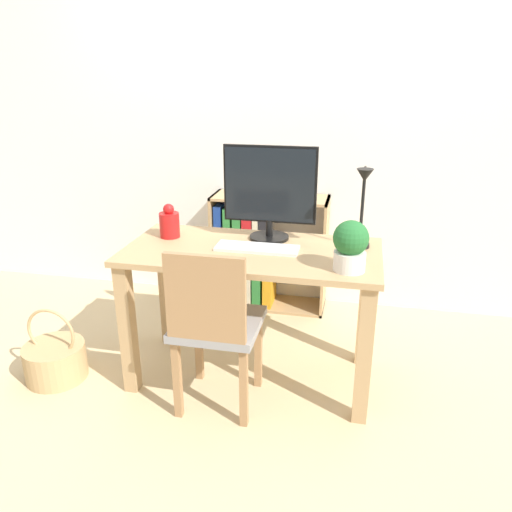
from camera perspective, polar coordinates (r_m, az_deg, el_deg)
The scene contains 11 objects.
ground_plane at distance 2.83m, azimuth -0.44°, elevation -13.34°, with size 10.00×10.00×0.00m, color #CCB284.
wall_back at distance 3.39m, azimuth 3.50°, elevation 15.83°, with size 8.00×0.05×2.60m.
desk at distance 2.55m, azimuth -0.47°, elevation -2.36°, with size 1.28×0.63×0.74m.
monitor at distance 2.58m, azimuth 1.58°, elevation 7.64°, with size 0.48×0.21×0.49m.
keyboard at distance 2.49m, azimuth 0.15°, elevation 0.94°, with size 0.41×0.14×0.02m.
vase at distance 2.70m, azimuth -9.87°, elevation 3.72°, with size 0.11×0.11×0.18m.
desk_lamp at distance 2.46m, azimuth 12.11°, elevation 6.19°, with size 0.10×0.19×0.42m.
potted_plant at distance 2.24m, azimuth 10.75°, elevation 1.20°, with size 0.16×0.16×0.23m.
chair at distance 2.35m, azimuth -4.76°, elevation -7.65°, with size 0.40×0.40×0.86m.
bookshelf at distance 3.46m, azimuth -0.43°, elevation 0.19°, with size 0.78×0.28×0.79m.
basket at distance 2.96m, azimuth -21.97°, elevation -10.94°, with size 0.32×0.32×0.41m.
Camera 1 is at (0.51, -2.29, 1.59)m, focal length 35.00 mm.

